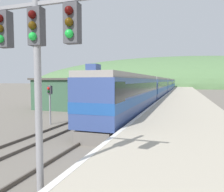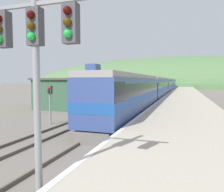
{
  "view_description": "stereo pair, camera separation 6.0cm",
  "coord_description": "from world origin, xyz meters",
  "px_view_note": "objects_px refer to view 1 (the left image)",
  "views": [
    {
      "loc": [
        4.96,
        1.55,
        3.74
      ],
      "look_at": [
        -0.33,
        17.68,
        2.54
      ],
      "focal_mm": 35.0,
      "sensor_mm": 36.0,
      "label": 1
    },
    {
      "loc": [
        5.02,
        1.57,
        3.74
      ],
      "look_at": [
        -0.33,
        17.68,
        2.54
      ],
      "focal_mm": 35.0,
      "sensor_mm": 36.0,
      "label": 2
    }
  ],
  "objects_px": {
    "carriage_second": "(156,88)",
    "carriage_third": "(165,85)",
    "express_train_lead_car": "(130,95)",
    "signal_post_siding": "(50,96)",
    "siding_train": "(149,88)",
    "signal_mast_main": "(37,51)",
    "carriage_fourth": "(170,84)"
  },
  "relations": [
    {
      "from": "carriage_second",
      "to": "signal_mast_main",
      "type": "distance_m",
      "value": 37.2
    },
    {
      "from": "express_train_lead_car",
      "to": "signal_post_siding",
      "type": "xyz_separation_m",
      "value": [
        -5.79,
        -4.96,
        0.06
      ]
    },
    {
      "from": "carriage_fourth",
      "to": "signal_mast_main",
      "type": "distance_m",
      "value": 80.93
    },
    {
      "from": "signal_post_siding",
      "to": "express_train_lead_car",
      "type": "bearing_deg",
      "value": 40.6
    },
    {
      "from": "siding_train",
      "to": "signal_post_siding",
      "type": "distance_m",
      "value": 43.16
    },
    {
      "from": "carriage_second",
      "to": "carriage_third",
      "type": "height_order",
      "value": "same"
    },
    {
      "from": "carriage_second",
      "to": "carriage_fourth",
      "type": "relative_size",
      "value": 1.0
    },
    {
      "from": "carriage_fourth",
      "to": "signal_post_siding",
      "type": "height_order",
      "value": "carriage_fourth"
    },
    {
      "from": "express_train_lead_car",
      "to": "carriage_fourth",
      "type": "xyz_separation_m",
      "value": [
        0.0,
        65.22,
        -0.01
      ]
    },
    {
      "from": "carriage_second",
      "to": "signal_mast_main",
      "type": "height_order",
      "value": "signal_mast_main"
    },
    {
      "from": "carriage_second",
      "to": "carriage_fourth",
      "type": "distance_m",
      "value": 43.78
    },
    {
      "from": "express_train_lead_car",
      "to": "carriage_third",
      "type": "distance_m",
      "value": 43.33
    },
    {
      "from": "carriage_fourth",
      "to": "siding_train",
      "type": "xyz_separation_m",
      "value": [
        -3.83,
        -27.07,
        -0.55
      ]
    },
    {
      "from": "signal_mast_main",
      "to": "signal_post_siding",
      "type": "height_order",
      "value": "signal_mast_main"
    },
    {
      "from": "express_train_lead_car",
      "to": "carriage_third",
      "type": "relative_size",
      "value": 0.94
    },
    {
      "from": "express_train_lead_car",
      "to": "signal_mast_main",
      "type": "relative_size",
      "value": 2.92
    },
    {
      "from": "signal_post_siding",
      "to": "siding_train",
      "type": "bearing_deg",
      "value": 87.39
    },
    {
      "from": "express_train_lead_car",
      "to": "carriage_second",
      "type": "xyz_separation_m",
      "value": [
        0.0,
        21.44,
        -0.01
      ]
    },
    {
      "from": "express_train_lead_car",
      "to": "carriage_second",
      "type": "relative_size",
      "value": 0.94
    },
    {
      "from": "express_train_lead_car",
      "to": "signal_mast_main",
      "type": "bearing_deg",
      "value": -86.01
    },
    {
      "from": "carriage_third",
      "to": "signal_post_siding",
      "type": "xyz_separation_m",
      "value": [
        -5.79,
        -48.29,
        0.08
      ]
    },
    {
      "from": "siding_train",
      "to": "signal_post_siding",
      "type": "relative_size",
      "value": 11.39
    },
    {
      "from": "carriage_second",
      "to": "signal_mast_main",
      "type": "bearing_deg",
      "value": -88.31
    },
    {
      "from": "carriage_second",
      "to": "carriage_fourth",
      "type": "xyz_separation_m",
      "value": [
        0.0,
        43.78,
        0.0
      ]
    },
    {
      "from": "carriage_third",
      "to": "signal_post_siding",
      "type": "height_order",
      "value": "carriage_third"
    },
    {
      "from": "carriage_fourth",
      "to": "siding_train",
      "type": "relative_size",
      "value": 0.55
    },
    {
      "from": "carriage_third",
      "to": "siding_train",
      "type": "bearing_deg",
      "value": -126.44
    },
    {
      "from": "express_train_lead_car",
      "to": "signal_mast_main",
      "type": "distance_m",
      "value": 15.86
    },
    {
      "from": "express_train_lead_car",
      "to": "signal_mast_main",
      "type": "height_order",
      "value": "signal_mast_main"
    },
    {
      "from": "carriage_second",
      "to": "express_train_lead_car",
      "type": "bearing_deg",
      "value": -90.0
    },
    {
      "from": "carriage_third",
      "to": "carriage_fourth",
      "type": "distance_m",
      "value": 21.89
    },
    {
      "from": "carriage_third",
      "to": "siding_train",
      "type": "xyz_separation_m",
      "value": [
        -3.83,
        -5.18,
        -0.55
      ]
    }
  ]
}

